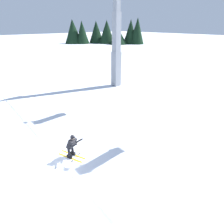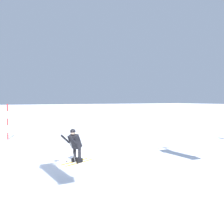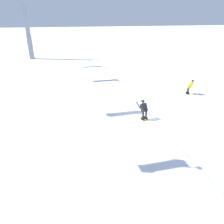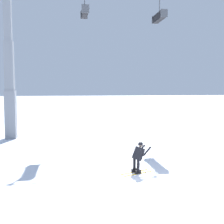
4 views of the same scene
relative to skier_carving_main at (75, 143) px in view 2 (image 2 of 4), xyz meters
name	(u,v)px [view 2 (image 2 of 4)]	position (x,y,z in m)	size (l,w,h in m)	color
ground_plane	(77,160)	(-0.31, -0.51, -0.82)	(260.00, 260.00, 0.00)	white
skier_carving_main	(75,143)	(0.00, 0.00, 0.00)	(1.60, 1.06, 1.55)	yellow
trail_marker_pole	(8,121)	(1.42, -8.18, 0.44)	(0.07, 0.28, 2.35)	red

